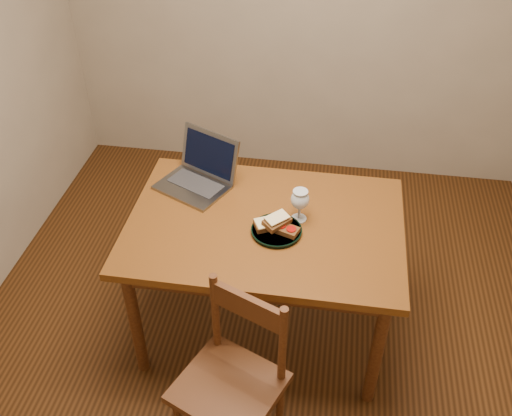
# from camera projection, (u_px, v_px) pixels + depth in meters

# --- Properties ---
(floor) EXTENTS (3.20, 3.20, 0.02)m
(floor) POSITION_uv_depth(u_px,v_px,m) (266.00, 324.00, 3.17)
(floor) COLOR black
(floor) RESTS_ON ground
(table) EXTENTS (1.30, 0.90, 0.74)m
(table) POSITION_uv_depth(u_px,v_px,m) (265.00, 236.00, 2.75)
(table) COLOR #502D0D
(table) RESTS_ON floor
(chair) EXTENTS (0.52, 0.51, 0.43)m
(chair) POSITION_uv_depth(u_px,v_px,m) (231.00, 376.00, 2.35)
(chair) COLOR #34170B
(chair) RESTS_ON floor
(plate) EXTENTS (0.24, 0.24, 0.02)m
(plate) POSITION_uv_depth(u_px,v_px,m) (276.00, 231.00, 2.63)
(plate) COLOR black
(plate) RESTS_ON table
(sandwich_cheese) EXTENTS (0.15, 0.12, 0.04)m
(sandwich_cheese) POSITION_uv_depth(u_px,v_px,m) (268.00, 224.00, 2.63)
(sandwich_cheese) COLOR #381E0C
(sandwich_cheese) RESTS_ON plate
(sandwich_tomato) EXTENTS (0.13, 0.10, 0.04)m
(sandwich_tomato) POSITION_uv_depth(u_px,v_px,m) (286.00, 229.00, 2.60)
(sandwich_tomato) COLOR #381E0C
(sandwich_tomato) RESTS_ON plate
(sandwich_top) EXTENTS (0.14, 0.14, 0.04)m
(sandwich_top) POSITION_uv_depth(u_px,v_px,m) (277.00, 221.00, 2.60)
(sandwich_top) COLOR #381E0C
(sandwich_top) RESTS_ON plate
(milk_glass) EXTENTS (0.09, 0.09, 0.17)m
(milk_glass) POSITION_uv_depth(u_px,v_px,m) (300.00, 205.00, 2.66)
(milk_glass) COLOR white
(milk_glass) RESTS_ON table
(laptop) EXTENTS (0.44, 0.43, 0.25)m
(laptop) POSITION_uv_depth(u_px,v_px,m) (200.00, 171.00, 2.90)
(laptop) COLOR slate
(laptop) RESTS_ON table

